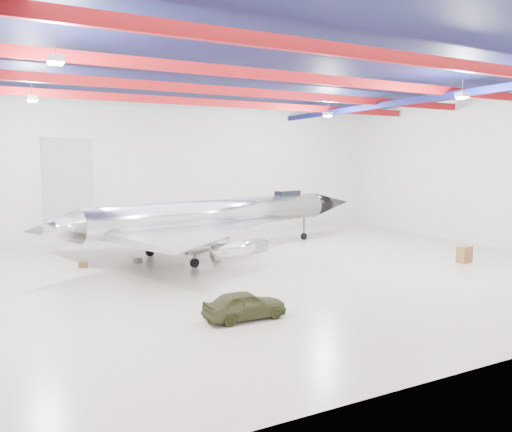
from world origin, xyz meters
TOP-DOWN VIEW (x-y plane):
  - floor at (0.00, 0.00)m, footprint 40.00×40.00m
  - wall_back at (0.00, 15.00)m, footprint 40.00×0.00m
  - wall_right at (20.00, 0.00)m, footprint 0.00×30.00m
  - ceiling at (0.00, 0.00)m, footprint 40.00×40.00m
  - ceiling_structure at (0.00, 0.00)m, footprint 39.50×29.50m
  - jet_aircraft at (1.12, 5.94)m, footprint 26.71×19.32m
  - jeep at (-3.54, -7.49)m, footprint 3.36×1.36m
  - desk at (13.37, -3.84)m, footprint 1.18×0.77m
  - crate_ply at (-7.70, 5.63)m, footprint 0.58×0.51m
  - toolbox_red at (0.15, 7.68)m, footprint 0.56×0.48m
  - parts_bin at (2.28, 7.41)m, footprint 0.64×0.59m
  - crate_small at (-4.52, 5.35)m, footprint 0.52×0.48m
  - oil_barrel at (-0.00, 3.70)m, footprint 0.58×0.52m
  - spares_box at (1.27, 9.69)m, footprint 0.46×0.46m

SIDE VIEW (x-z plane):
  - floor at x=0.00m, z-range 0.00..0.00m
  - crate_small at x=-4.52m, z-range 0.00..0.29m
  - oil_barrel at x=0.00m, z-range 0.00..0.34m
  - toolbox_red at x=0.15m, z-range 0.00..0.34m
  - crate_ply at x=-7.70m, z-range 0.00..0.35m
  - spares_box at x=1.27m, z-range 0.00..0.36m
  - parts_bin at x=2.28m, z-range 0.00..0.36m
  - desk at x=13.37m, z-range 0.00..1.00m
  - jeep at x=-3.54m, z-range 0.00..1.14m
  - jet_aircraft at x=1.12m, z-range -1.28..6.17m
  - wall_back at x=0.00m, z-range -14.50..25.50m
  - wall_right at x=20.00m, z-range -9.50..20.50m
  - ceiling_structure at x=0.00m, z-range 9.79..10.86m
  - ceiling at x=0.00m, z-range 11.00..11.00m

